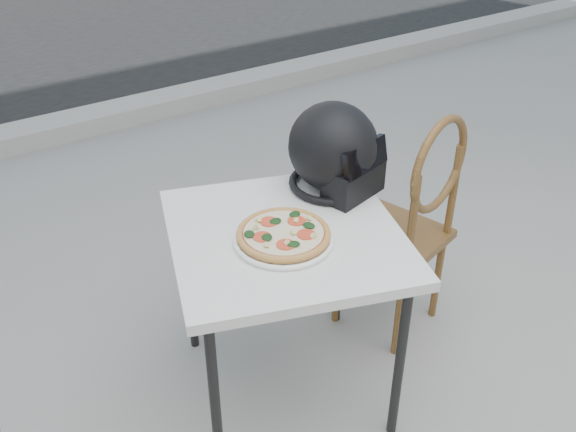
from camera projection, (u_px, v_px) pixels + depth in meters
curb at (75, 124)px, 4.16m from camera, size 30.00×0.25×0.12m
cafe_table_main at (285, 248)px, 2.03m from camera, size 0.90×0.90×0.68m
plate at (284, 239)px, 1.95m from camera, size 0.36×0.36×0.02m
pizza at (283, 234)px, 1.94m from camera, size 0.34×0.34×0.04m
helmet at (335, 152)px, 2.16m from camera, size 0.36×0.37×0.31m
cafe_chair_main at (410, 216)px, 2.36m from camera, size 0.45×0.45×0.95m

